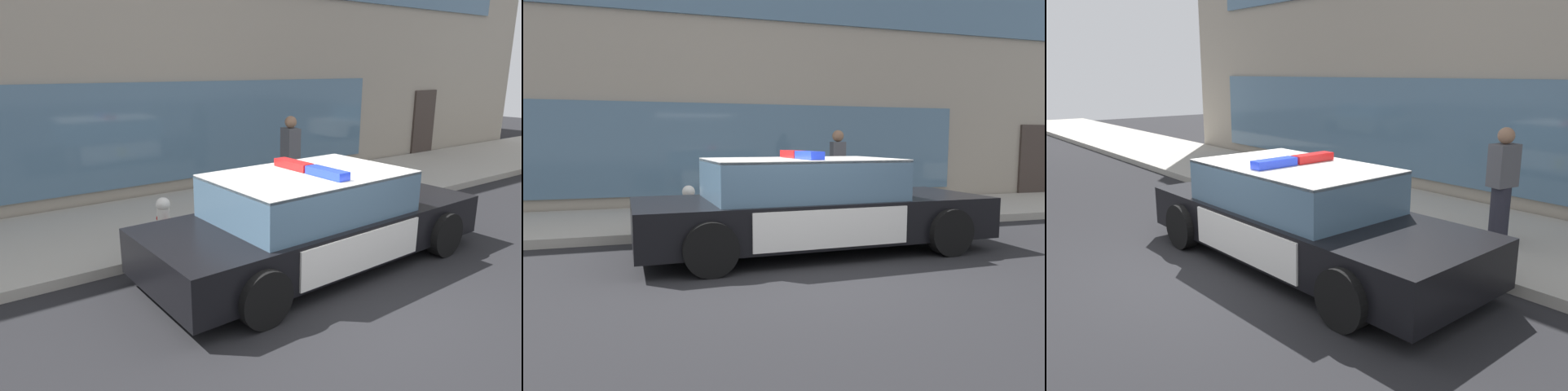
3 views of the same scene
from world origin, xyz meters
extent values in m
plane|color=black|center=(0.00, 0.00, 0.00)|extent=(48.00, 48.00, 0.00)
cube|color=#A39E93|center=(0.00, 3.91, 0.07)|extent=(48.00, 3.22, 0.15)
cube|color=slate|center=(-1.15, 5.54, 1.45)|extent=(14.63, 0.08, 2.10)
cube|color=black|center=(0.61, 1.06, 0.50)|extent=(5.25, 2.03, 0.60)
cube|color=silver|center=(2.28, 1.10, 0.67)|extent=(1.82, 1.90, 0.05)
cube|color=silver|center=(-1.21, 1.01, 0.67)|extent=(1.50, 1.90, 0.05)
cube|color=silver|center=(0.48, 2.01, 0.50)|extent=(2.18, 0.09, 0.51)
cube|color=silver|center=(0.53, 0.09, 0.50)|extent=(2.18, 0.09, 0.51)
cube|color=yellow|center=(0.48, 2.03, 0.50)|extent=(0.22, 0.02, 0.26)
cube|color=slate|center=(0.40, 1.05, 1.07)|extent=(2.75, 1.78, 0.60)
cube|color=silver|center=(0.40, 1.05, 1.36)|extent=(2.75, 1.78, 0.04)
cube|color=red|center=(0.40, 1.39, 1.44)|extent=(0.22, 0.65, 0.11)
cube|color=blue|center=(0.41, 0.71, 1.44)|extent=(0.22, 0.65, 0.11)
cylinder|color=black|center=(2.30, 2.05, 0.34)|extent=(0.69, 0.24, 0.68)
cylinder|color=black|center=(2.35, 0.15, 0.34)|extent=(0.69, 0.24, 0.68)
cylinder|color=black|center=(-1.13, 1.96, 0.34)|extent=(0.69, 0.24, 0.68)
cylinder|color=black|center=(-1.08, 0.06, 0.34)|extent=(0.69, 0.24, 0.68)
cylinder|color=silver|center=(-1.05, 2.74, 0.20)|extent=(0.28, 0.28, 0.10)
cylinder|color=silver|center=(-1.05, 2.74, 0.47)|extent=(0.19, 0.19, 0.45)
sphere|color=silver|center=(-1.05, 2.74, 0.77)|extent=(0.22, 0.22, 0.22)
cylinder|color=#B21E19|center=(-1.05, 2.74, 0.84)|extent=(0.06, 0.06, 0.05)
cylinder|color=#B21E19|center=(-1.05, 2.60, 0.50)|extent=(0.09, 0.10, 0.09)
cylinder|color=#B21E19|center=(-1.05, 2.89, 0.50)|extent=(0.09, 0.10, 0.09)
cylinder|color=#B21E19|center=(-0.90, 2.74, 0.46)|extent=(0.10, 0.12, 0.12)
cylinder|color=#23232D|center=(2.09, 3.57, 0.57)|extent=(0.28, 0.28, 0.85)
cube|color=#4C4C51|center=(2.09, 3.57, 1.31)|extent=(0.33, 0.44, 0.62)
sphere|color=#8C664C|center=(2.09, 3.57, 1.74)|extent=(0.24, 0.24, 0.24)
camera|label=1|loc=(-3.80, -3.74, 2.79)|focal=32.38mm
camera|label=2|loc=(-1.89, -5.59, 1.63)|focal=33.00mm
camera|label=3|loc=(5.89, -3.29, 2.62)|focal=35.52mm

